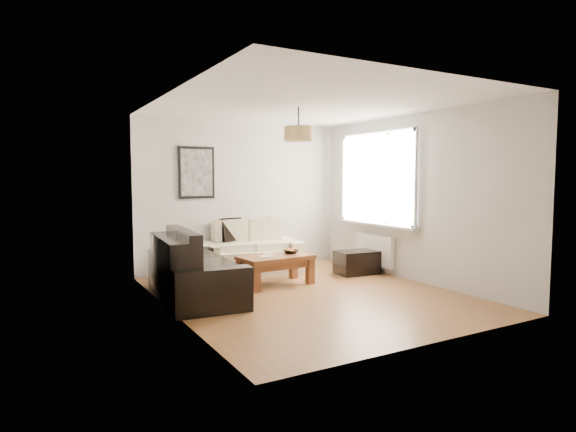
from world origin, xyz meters
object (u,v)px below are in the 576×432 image
coffee_table (276,270)px  ottoman (357,262)px  sofa_leather (195,267)px  loveseat_cream (250,248)px

coffee_table → ottoman: (1.57, 0.05, -0.03)m
coffee_table → sofa_leather: bearing=-173.4°
sofa_leather → loveseat_cream: bearing=-44.8°
sofa_leather → coffee_table: 1.33m
coffee_table → ottoman: bearing=1.9°
loveseat_cream → coffee_table: (-0.05, -1.02, -0.20)m
loveseat_cream → coffee_table: size_ratio=1.55×
loveseat_cream → sofa_leather: 1.79m
loveseat_cream → sofa_leather: same height
sofa_leather → ottoman: bearing=-81.5°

